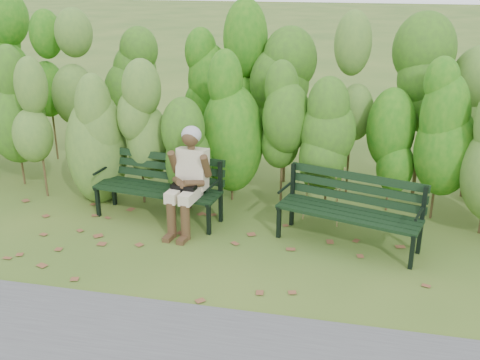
# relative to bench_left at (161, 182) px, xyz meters

# --- Properties ---
(ground) EXTENTS (80.00, 80.00, 0.00)m
(ground) POSITION_rel_bench_left_xyz_m (1.08, -0.83, -0.45)
(ground) COLOR #33541C
(hedge_band) EXTENTS (11.04, 1.67, 2.42)m
(hedge_band) POSITION_rel_bench_left_xyz_m (1.08, 1.03, 0.80)
(hedge_band) COLOR #47381E
(hedge_band) RESTS_ON ground
(leaf_litter) EXTENTS (5.86, 2.23, 0.01)m
(leaf_litter) POSITION_rel_bench_left_xyz_m (0.85, -0.96, -0.45)
(leaf_litter) COLOR brown
(leaf_litter) RESTS_ON ground
(bench_left) EXTENTS (1.59, 0.70, 0.77)m
(bench_left) POSITION_rel_bench_left_xyz_m (0.00, 0.00, 0.00)
(bench_left) COLOR black
(bench_left) RESTS_ON ground
(bench_right) EXTENTS (1.62, 0.91, 0.77)m
(bench_right) POSITION_rel_bench_left_xyz_m (2.27, -0.21, 0.00)
(bench_right) COLOR black
(bench_right) RESTS_ON ground
(seated_woman) EXTENTS (0.51, 0.75, 1.20)m
(seated_woman) POSITION_rel_bench_left_xyz_m (0.42, -0.22, 0.21)
(seated_woman) COLOR #B9AC8D
(seated_woman) RESTS_ON ground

